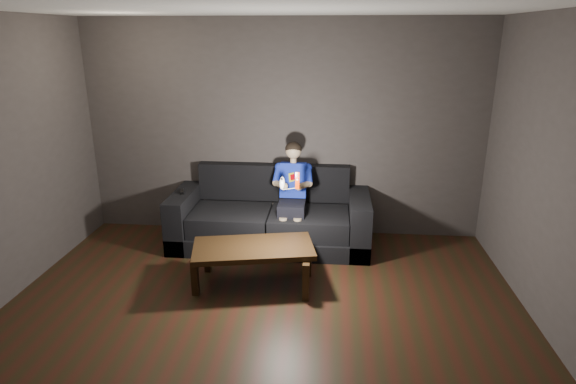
# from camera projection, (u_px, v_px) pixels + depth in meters

# --- Properties ---
(floor) EXTENTS (5.00, 5.00, 0.00)m
(floor) POSITION_uv_depth(u_px,v_px,m) (254.00, 344.00, 4.07)
(floor) COLOR black
(floor) RESTS_ON ground
(back_wall) EXTENTS (5.00, 0.04, 2.70)m
(back_wall) POSITION_uv_depth(u_px,v_px,m) (283.00, 130.00, 6.01)
(back_wall) COLOR #3D3836
(back_wall) RESTS_ON ground
(ceiling) EXTENTS (5.00, 5.00, 0.02)m
(ceiling) POSITION_uv_depth(u_px,v_px,m) (245.00, 2.00, 3.23)
(ceiling) COLOR white
(ceiling) RESTS_ON back_wall
(sofa) EXTENTS (2.40, 1.03, 0.93)m
(sofa) POSITION_uv_depth(u_px,v_px,m) (271.00, 220.00, 5.96)
(sofa) COLOR black
(sofa) RESTS_ON floor
(child) EXTENTS (0.47, 0.58, 1.16)m
(child) POSITION_uv_depth(u_px,v_px,m) (293.00, 186.00, 5.73)
(child) COLOR black
(child) RESTS_ON sofa
(wii_remote_red) EXTENTS (0.05, 0.07, 0.19)m
(wii_remote_red) POSITION_uv_depth(u_px,v_px,m) (297.00, 180.00, 5.23)
(wii_remote_red) COLOR red
(wii_remote_red) RESTS_ON child
(nunchuk_white) EXTENTS (0.06, 0.09, 0.15)m
(nunchuk_white) POSITION_uv_depth(u_px,v_px,m) (282.00, 183.00, 5.26)
(nunchuk_white) COLOR white
(nunchuk_white) RESTS_ON child
(wii_remote_black) EXTENTS (0.08, 0.16, 0.03)m
(wii_remote_black) POSITION_uv_depth(u_px,v_px,m) (182.00, 191.00, 5.86)
(wii_remote_black) COLOR black
(wii_remote_black) RESTS_ON sofa
(coffee_table) EXTENTS (1.31, 0.84, 0.44)m
(coffee_table) POSITION_uv_depth(u_px,v_px,m) (253.00, 251.00, 4.91)
(coffee_table) COLOR black
(coffee_table) RESTS_ON floor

